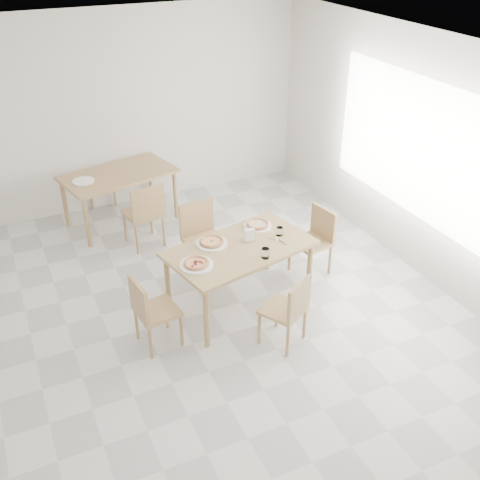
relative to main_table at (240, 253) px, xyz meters
name	(u,v)px	position (x,y,z in m)	size (l,w,h in m)	color
room	(425,152)	(2.25, -0.13, 0.83)	(7.28, 7.00, 7.00)	silver
main_table	(240,253)	(0.00, 0.00, 0.00)	(1.70, 1.20, 0.75)	tan
chair_south	(289,308)	(0.16, -0.82, -0.21)	(0.53, 0.53, 0.79)	tan
chair_north	(202,234)	(-0.13, 0.81, -0.15)	(0.50, 0.50, 0.90)	tan
chair_west	(150,308)	(-1.10, -0.27, -0.20)	(0.44, 0.44, 0.80)	tan
chair_east	(316,236)	(1.12, 0.25, -0.19)	(0.47, 0.47, 0.82)	tan
plate_margherita	(212,243)	(-0.25, 0.18, 0.09)	(0.34, 0.34, 0.02)	white
plate_mushroom	(258,226)	(0.37, 0.32, 0.09)	(0.32, 0.32, 0.02)	white
plate_pepperoni	(196,265)	(-0.56, -0.15, 0.09)	(0.34, 0.34, 0.02)	white
pizza_margherita	(212,242)	(-0.25, 0.18, 0.11)	(0.32, 0.32, 0.03)	tan
pizza_mushroom	(258,224)	(0.37, 0.32, 0.11)	(0.26, 0.26, 0.03)	tan
pizza_pepperoni	(196,263)	(-0.56, -0.15, 0.11)	(0.30, 0.30, 0.03)	tan
tumbler_a	(265,253)	(0.15, -0.30, 0.13)	(0.08, 0.08, 0.11)	white
tumbler_b	(280,231)	(0.50, 0.04, 0.13)	(0.07, 0.07, 0.10)	white
napkin_holder	(249,235)	(0.14, 0.07, 0.15)	(0.14, 0.08, 0.14)	silver
fork_a	(281,242)	(0.45, -0.09, 0.08)	(0.01, 0.17, 0.01)	silver
fork_b	(275,240)	(0.41, -0.04, 0.08)	(0.02, 0.19, 0.01)	silver
second_table	(119,179)	(-0.70, 2.47, 0.00)	(1.64, 1.17, 0.75)	tan
chair_back_s	(145,211)	(-0.58, 1.65, -0.15)	(0.50, 0.50, 0.90)	tan
chair_back_n	(99,173)	(-0.82, 3.26, -0.21)	(0.44, 0.44, 0.80)	tan
plate_empty	(83,181)	(-1.19, 2.38, 0.09)	(0.29, 0.29, 0.02)	white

